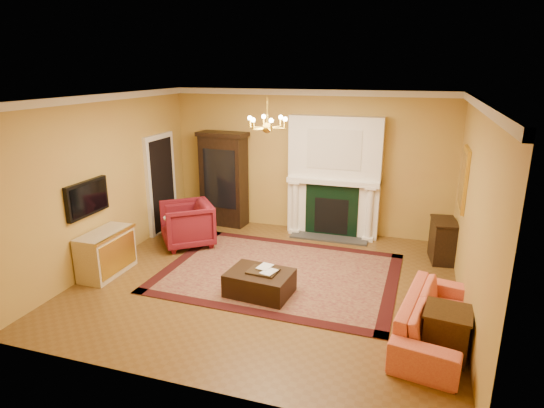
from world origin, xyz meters
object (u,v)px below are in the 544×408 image
at_px(coral_sofa, 437,312).
at_px(leather_ottoman, 260,283).
at_px(wingback_armchair, 187,222).
at_px(pedestal_table, 174,230).
at_px(commode, 106,253).
at_px(china_cabinet, 224,181).
at_px(end_table, 446,334).
at_px(console_table, 443,241).

relative_size(coral_sofa, leather_ottoman, 2.08).
height_order(wingback_armchair, pedestal_table, wingback_armchair).
height_order(wingback_armchair, coral_sofa, wingback_armchair).
bearing_deg(pedestal_table, coral_sofa, -19.95).
height_order(commode, coral_sofa, coral_sofa).
height_order(china_cabinet, wingback_armchair, china_cabinet).
bearing_deg(china_cabinet, end_table, -34.25).
bearing_deg(china_cabinet, leather_ottoman, -52.56).
height_order(commode, console_table, commode).
bearing_deg(commode, pedestal_table, 68.63).
bearing_deg(wingback_armchair, leather_ottoman, 15.17).
xyz_separation_m(commode, coral_sofa, (5.34, -0.38, 0.01)).
bearing_deg(china_cabinet, commode, -100.99).
height_order(pedestal_table, coral_sofa, coral_sofa).
relative_size(end_table, console_table, 0.79).
xyz_separation_m(china_cabinet, end_table, (4.57, -3.75, -0.70)).
bearing_deg(end_table, pedestal_table, 157.23).
relative_size(commode, end_table, 1.74).
relative_size(wingback_armchair, commode, 0.94).
bearing_deg(commode, console_table, 23.05).
bearing_deg(wingback_armchair, pedestal_table, -71.08).
xyz_separation_m(wingback_armchair, console_table, (4.82, 0.74, -0.11)).
height_order(china_cabinet, pedestal_table, china_cabinet).
relative_size(end_table, leather_ottoman, 0.60).
bearing_deg(console_table, coral_sofa, -100.91).
height_order(china_cabinet, leather_ottoman, china_cabinet).
height_order(wingback_armchair, commode, wingback_armchair).
distance_m(wingback_armchair, end_table, 5.29).
bearing_deg(end_table, commode, 172.72).
relative_size(console_table, leather_ottoman, 0.77).
height_order(pedestal_table, leather_ottoman, pedestal_table).
bearing_deg(end_table, coral_sofa, 108.89).
bearing_deg(commode, wingback_armchair, 66.73).
distance_m(pedestal_table, console_table, 5.07).
xyz_separation_m(coral_sofa, end_table, (0.11, -0.32, -0.10)).
bearing_deg(end_table, china_cabinet, 140.67).
height_order(coral_sofa, leather_ottoman, coral_sofa).
distance_m(wingback_armchair, coral_sofa, 5.06).
height_order(commode, leather_ottoman, commode).
bearing_deg(leather_ottoman, wingback_armchair, 148.90).
distance_m(end_table, leather_ottoman, 2.81).
height_order(coral_sofa, end_table, coral_sofa).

